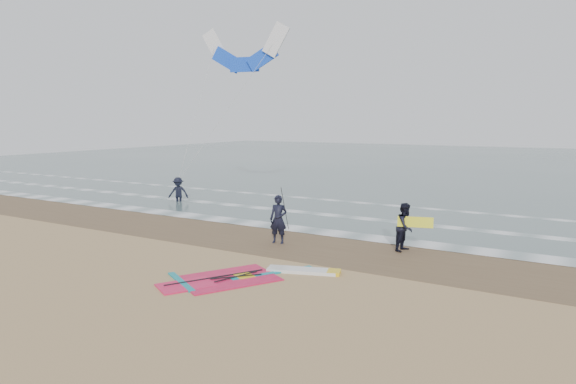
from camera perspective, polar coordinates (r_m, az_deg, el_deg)
The scene contains 11 objects.
ground at distance 15.67m, azimuth -7.93°, elevation -10.35°, with size 120.00×120.00×0.00m, color tan.
sea_water at distance 60.54m, azimuth 21.46°, elevation 2.84°, with size 120.00×80.00×0.02m, color #47605E.
wet_sand_band at distance 20.52m, azimuth 2.54°, elevation -5.84°, with size 120.00×5.00×0.01m, color brown.
foam_waterline at distance 24.43m, azimuth 7.42°, elevation -3.57°, with size 120.00×9.15×0.02m.
windsurf_rig at distance 16.38m, azimuth -4.34°, elevation -9.35°, with size 4.90×4.64×0.12m.
person_standing at distance 20.52m, azimuth -1.08°, elevation -3.05°, with size 0.71×0.47×1.95m, color black.
person_walking at distance 19.85m, azimuth 12.91°, elevation -3.81°, with size 0.89×0.69×1.83m, color black.
person_wading at distance 31.46m, azimuth -12.11°, elevation 0.57°, with size 1.19×0.69×1.85m, color black.
held_pole at distance 20.28m, azimuth -0.36°, elevation -1.88°, with size 0.17×0.86×1.82m.
carried_kiteboard at distance 19.59m, azimuth 13.96°, elevation -3.27°, with size 1.30×0.51×0.39m.
surf_kite at distance 31.72m, azimuth -4.89°, elevation 15.06°, with size 6.08×3.04×9.23m.
Camera 1 is at (9.27, -11.63, 4.93)m, focal length 32.00 mm.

